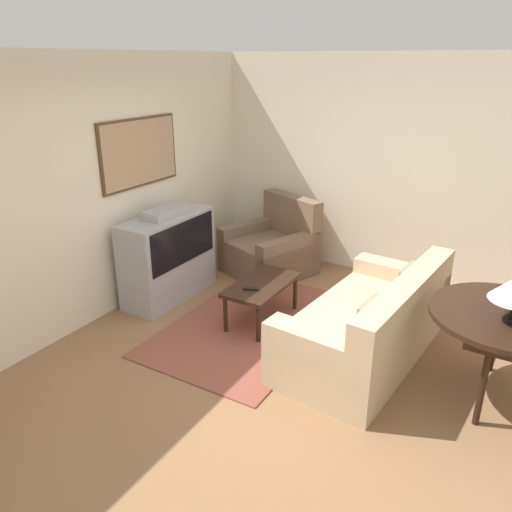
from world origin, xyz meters
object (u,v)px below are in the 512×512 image
object	(u,v)px
coffee_table	(262,287)
console_table	(507,321)
couch	(369,326)
tv	(168,256)
armchair	(272,249)

from	to	relation	value
coffee_table	console_table	size ratio (longest dim) A/B	0.77
couch	console_table	xyz separation A→B (m)	(-0.09, -1.10, 0.41)
couch	coffee_table	xyz separation A→B (m)	(0.07, 1.19, 0.08)
tv	coffee_table	bearing A→B (deg)	-88.79
couch	armchair	size ratio (longest dim) A/B	1.65
tv	armchair	size ratio (longest dim) A/B	0.96
coffee_table	console_table	xyz separation A→B (m)	(-0.16, -2.29, 0.33)
armchair	coffee_table	xyz separation A→B (m)	(-1.22, -0.56, 0.08)
armchair	tv	bearing A→B (deg)	-97.69
couch	armchair	world-z (taller)	armchair
couch	tv	bearing A→B (deg)	-85.81
armchair	coffee_table	world-z (taller)	armchair
coffee_table	console_table	world-z (taller)	console_table
coffee_table	armchair	bearing A→B (deg)	24.42
tv	console_table	bearing A→B (deg)	-92.26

